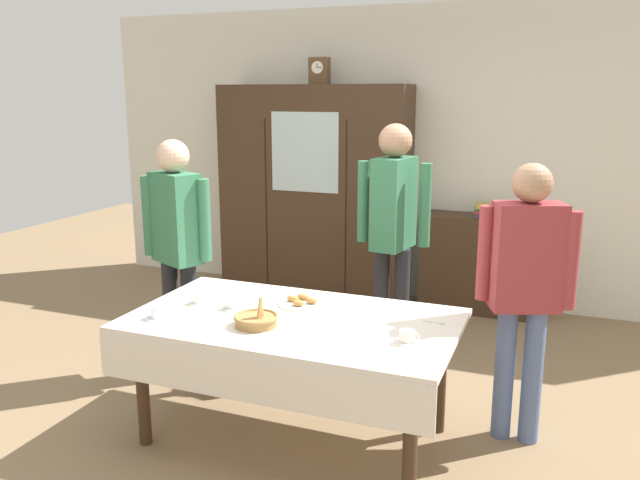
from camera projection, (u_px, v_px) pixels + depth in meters
name	position (u px, v px, depth m)	size (l,w,h in m)	color
ground_plane	(308.00, 420.00, 3.85)	(12.00, 12.00, 0.00)	#846B4C
back_wall	(415.00, 156.00, 5.95)	(6.40, 0.10, 2.70)	silver
dining_table	(291.00, 335.00, 3.49)	(1.78, 1.02, 0.72)	#3D2819
wall_cabinet	(314.00, 192.00, 6.08)	(1.81, 0.46, 2.00)	#3D2819
mantel_clock	(319.00, 71.00, 5.81)	(0.18, 0.11, 0.24)	brown
bookshelf_low	(479.00, 264.00, 5.70)	(1.02, 0.35, 0.87)	#3D2819
book_stack	(482.00, 210.00, 5.59)	(0.15, 0.22, 0.11)	#664C7A
tea_cup_mid_right	(233.00, 304.00, 3.64)	(0.13, 0.13, 0.06)	silver
tea_cup_center	(157.00, 314.00, 3.48)	(0.13, 0.13, 0.06)	white
tea_cup_near_left	(407.00, 337.00, 3.14)	(0.13, 0.13, 0.06)	white
tea_cup_far_left	(200.00, 299.00, 3.73)	(0.13, 0.13, 0.06)	white
bread_basket	(256.00, 320.00, 3.37)	(0.24, 0.24, 0.16)	#9E7542
pastry_plate	(302.00, 302.00, 3.71)	(0.28, 0.28, 0.05)	white
spoon_far_right	(333.00, 326.00, 3.36)	(0.12, 0.02, 0.01)	silver
spoon_far_left	(204.00, 295.00, 3.88)	(0.12, 0.02, 0.01)	silver
spoon_mid_left	(438.00, 323.00, 3.41)	(0.12, 0.02, 0.01)	silver
person_beside_shelf	(177.00, 235.00, 4.29)	(0.52, 0.34, 1.63)	#232328
person_behind_table_right	(525.00, 278.00, 3.44)	(0.52, 0.31, 1.57)	slate
person_behind_table_left	(393.00, 220.00, 4.48)	(0.52, 0.39, 1.72)	#232328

